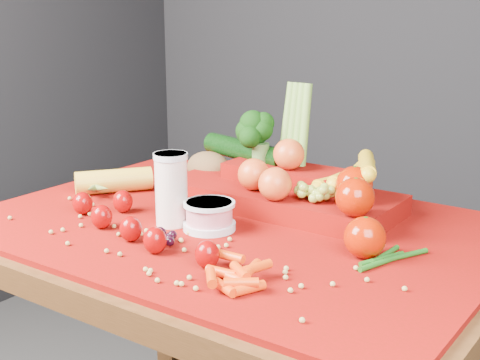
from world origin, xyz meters
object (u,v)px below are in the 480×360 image
Objects in this scene: table at (235,271)px; yogurt_bowl at (209,215)px; milk_glass at (171,187)px; produce_mound at (291,182)px.

yogurt_bowl is (-0.02, -0.06, 0.14)m from table.
produce_mound is (0.14, 0.24, -0.02)m from milk_glass.
yogurt_bowl is (0.08, 0.02, -0.05)m from milk_glass.
produce_mound reaches higher than milk_glass.
table is at bearing -104.83° from produce_mound.
milk_glass reaches higher than yogurt_bowl.
milk_glass is at bearing -141.51° from table.
yogurt_bowl is at bearing 13.46° from milk_glass.
milk_glass is 0.28m from produce_mound.
yogurt_bowl is 0.17× the size of produce_mound.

